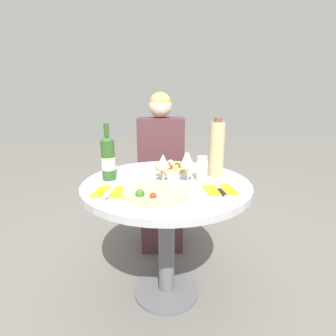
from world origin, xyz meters
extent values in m
plane|color=slate|center=(0.00, 0.00, 0.00)|extent=(12.00, 12.00, 0.00)
cylinder|color=slate|center=(0.00, 0.00, 0.01)|extent=(0.40, 0.40, 0.02)
cylinder|color=slate|center=(0.00, 0.00, 0.35)|extent=(0.10, 0.10, 0.66)
cylinder|color=#B7B7BC|center=(0.00, 0.00, 0.70)|extent=(0.91, 0.91, 0.04)
cylinder|color=#ADADB2|center=(-0.02, 0.73, 0.01)|extent=(0.35, 0.35, 0.01)
cylinder|color=#ADADB2|center=(-0.02, 0.73, 0.22)|extent=(0.06, 0.06, 0.45)
cube|color=#ADADB2|center=(-0.02, 0.73, 0.46)|extent=(0.39, 0.39, 0.03)
cube|color=#ADADB2|center=(-0.02, 0.91, 0.68)|extent=(0.39, 0.02, 0.40)
cube|color=#512D33|center=(-0.02, 0.56, 0.24)|extent=(0.31, 0.34, 0.48)
cube|color=#512D33|center=(-0.02, 0.73, 0.74)|extent=(0.37, 0.22, 0.52)
sphere|color=beige|center=(-0.02, 0.73, 1.09)|extent=(0.18, 0.18, 0.18)
sphere|color=tan|center=(-0.02, 0.73, 1.11)|extent=(0.17, 0.17, 0.17)
cylinder|color=#E5C17F|center=(-0.06, -0.19, 0.73)|extent=(0.31, 0.31, 0.02)
sphere|color=beige|center=(0.03, -0.13, 0.74)|extent=(0.02, 0.02, 0.02)
sphere|color=#336B28|center=(-0.13, -0.25, 0.75)|extent=(0.04, 0.04, 0.04)
sphere|color=#B22D1E|center=(-0.07, -0.27, 0.74)|extent=(0.03, 0.03, 0.03)
sphere|color=beige|center=(-0.08, -0.16, 0.75)|extent=(0.04, 0.04, 0.04)
cylinder|color=#DBB26B|center=(0.05, 0.26, 0.73)|extent=(0.23, 0.23, 0.02)
sphere|color=beige|center=(0.04, 0.31, 0.75)|extent=(0.04, 0.04, 0.04)
sphere|color=#B22D1E|center=(0.03, 0.19, 0.75)|extent=(0.04, 0.04, 0.04)
sphere|color=#336B28|center=(0.08, 0.27, 0.74)|extent=(0.03, 0.03, 0.03)
sphere|color=#336B28|center=(0.02, 0.27, 0.74)|extent=(0.03, 0.03, 0.03)
sphere|color=#336B28|center=(0.14, 0.27, 0.75)|extent=(0.04, 0.04, 0.04)
sphere|color=beige|center=(-0.01, 0.24, 0.75)|extent=(0.04, 0.04, 0.04)
sphere|color=#B22D1E|center=(0.10, 0.22, 0.75)|extent=(0.04, 0.04, 0.04)
cylinder|color=#2D5623|center=(-0.32, 0.06, 0.83)|extent=(0.07, 0.07, 0.22)
cone|color=#2D5623|center=(-0.32, 0.06, 0.95)|extent=(0.07, 0.07, 0.03)
cylinder|color=#2D5623|center=(-0.32, 0.06, 1.00)|extent=(0.03, 0.03, 0.07)
cylinder|color=silver|center=(-0.32, 0.06, 0.81)|extent=(0.08, 0.08, 0.07)
cylinder|color=tan|center=(0.29, 0.09, 0.87)|extent=(0.09, 0.09, 0.31)
cylinder|color=brown|center=(0.29, 0.09, 1.04)|extent=(0.04, 0.04, 0.02)
cylinder|color=silver|center=(0.20, 0.01, 0.78)|extent=(0.06, 0.06, 0.12)
cylinder|color=#B2B2B7|center=(0.20, 0.01, 0.85)|extent=(0.06, 0.06, 0.02)
cylinder|color=silver|center=(-0.02, -0.02, 0.72)|extent=(0.06, 0.06, 0.00)
cylinder|color=silver|center=(-0.02, -0.02, 0.76)|extent=(0.01, 0.01, 0.08)
cone|color=beige|center=(-0.02, -0.02, 0.84)|extent=(0.07, 0.07, 0.07)
cylinder|color=silver|center=(-0.02, 0.07, 0.72)|extent=(0.06, 0.06, 0.00)
cylinder|color=silver|center=(-0.02, 0.07, 0.75)|extent=(0.01, 0.01, 0.06)
cone|color=beige|center=(-0.02, 0.07, 0.82)|extent=(0.07, 0.07, 0.07)
cylinder|color=silver|center=(0.11, -0.02, 0.72)|extent=(0.06, 0.06, 0.00)
cylinder|color=silver|center=(0.11, -0.02, 0.76)|extent=(0.01, 0.01, 0.08)
cone|color=beige|center=(0.11, -0.02, 0.85)|extent=(0.07, 0.07, 0.08)
cylinder|color=silver|center=(0.11, 0.07, 0.72)|extent=(0.06, 0.06, 0.00)
cylinder|color=silver|center=(0.11, 0.07, 0.75)|extent=(0.01, 0.01, 0.06)
cone|color=beige|center=(0.11, 0.07, 0.83)|extent=(0.07, 0.07, 0.08)
cube|color=gold|center=(-0.28, -0.15, 0.72)|extent=(0.17, 0.17, 0.00)
cube|color=silver|center=(-0.28, -0.15, 0.72)|extent=(0.05, 0.19, 0.00)
cube|color=silver|center=(-0.28, -0.20, 0.73)|extent=(0.03, 0.09, 0.00)
cube|color=gold|center=(0.26, -0.15, 0.72)|extent=(0.16, 0.16, 0.00)
cube|color=silver|center=(0.26, -0.15, 0.72)|extent=(0.03, 0.19, 0.00)
cube|color=black|center=(0.26, -0.19, 0.73)|extent=(0.03, 0.09, 0.00)
camera|label=1|loc=(-0.06, -1.36, 1.18)|focal=28.00mm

